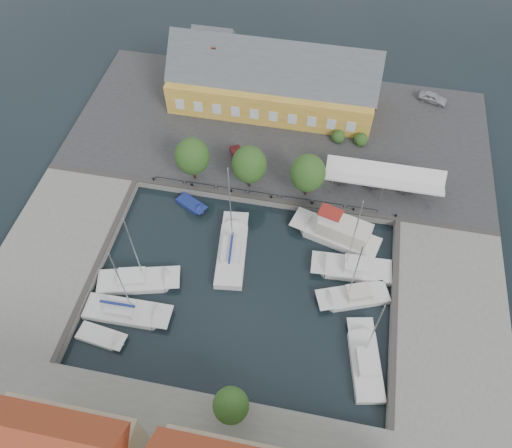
{
  "coord_description": "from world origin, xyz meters",
  "views": [
    {
      "loc": [
        6.65,
        -27.91,
        48.09
      ],
      "look_at": [
        0.0,
        6.0,
        1.5
      ],
      "focal_mm": 35.0,
      "sensor_mm": 36.0,
      "label": 1
    }
  ],
  "objects_px": {
    "center_sailboat": "(232,252)",
    "east_boat_c": "(365,362)",
    "car_red": "(238,157)",
    "east_boat_b": "(354,297)",
    "east_boat_a": "(353,269)",
    "launch_sw": "(101,337)",
    "west_boat_c": "(137,281)",
    "tent_canopy": "(384,175)",
    "west_boat_d": "(126,312)",
    "launch_nw": "(191,205)",
    "car_silver": "(433,98)",
    "warehouse": "(269,81)",
    "trawler": "(339,233)"
  },
  "relations": [
    {
      "from": "car_red",
      "to": "launch_nw",
      "type": "relative_size",
      "value": 0.89
    },
    {
      "from": "east_boat_a",
      "to": "car_red",
      "type": "bearing_deg",
      "value": 140.61
    },
    {
      "from": "warehouse",
      "to": "east_boat_b",
      "type": "bearing_deg",
      "value": -63.11
    },
    {
      "from": "east_boat_b",
      "to": "west_boat_d",
      "type": "height_order",
      "value": "west_boat_d"
    },
    {
      "from": "warehouse",
      "to": "center_sailboat",
      "type": "distance_m",
      "value": 26.3
    },
    {
      "from": "west_boat_c",
      "to": "car_red",
      "type": "bearing_deg",
      "value": 69.73
    },
    {
      "from": "warehouse",
      "to": "launch_nw",
      "type": "distance_m",
      "value": 21.3
    },
    {
      "from": "west_boat_d",
      "to": "east_boat_a",
      "type": "bearing_deg",
      "value": 23.28
    },
    {
      "from": "car_red",
      "to": "east_boat_b",
      "type": "xyz_separation_m",
      "value": [
        16.5,
        -16.75,
        -1.37
      ]
    },
    {
      "from": "east_boat_a",
      "to": "east_boat_c",
      "type": "relative_size",
      "value": 1.14
    },
    {
      "from": "trawler",
      "to": "west_boat_d",
      "type": "relative_size",
      "value": 0.88
    },
    {
      "from": "center_sailboat",
      "to": "east_boat_c",
      "type": "distance_m",
      "value": 18.77
    },
    {
      "from": "warehouse",
      "to": "car_silver",
      "type": "xyz_separation_m",
      "value": [
        23.14,
        4.42,
        -2.74
      ]
    },
    {
      "from": "center_sailboat",
      "to": "launch_nw",
      "type": "xyz_separation_m",
      "value": [
        -6.54,
        6.02,
        -0.27
      ]
    },
    {
      "from": "east_boat_b",
      "to": "east_boat_a",
      "type": "bearing_deg",
      "value": 96.18
    },
    {
      "from": "car_silver",
      "to": "west_boat_c",
      "type": "xyz_separation_m",
      "value": [
        -32.1,
        -36.11,
        -1.43
      ]
    },
    {
      "from": "east_boat_b",
      "to": "west_boat_c",
      "type": "relative_size",
      "value": 0.89
    },
    {
      "from": "center_sailboat",
      "to": "west_boat_d",
      "type": "height_order",
      "value": "center_sailboat"
    },
    {
      "from": "east_boat_a",
      "to": "west_boat_c",
      "type": "height_order",
      "value": "east_boat_a"
    },
    {
      "from": "west_boat_c",
      "to": "launch_sw",
      "type": "bearing_deg",
      "value": -101.99
    },
    {
      "from": "car_red",
      "to": "east_boat_a",
      "type": "xyz_separation_m",
      "value": [
        16.12,
        -13.24,
        -1.37
      ]
    },
    {
      "from": "tent_canopy",
      "to": "west_boat_d",
      "type": "height_order",
      "value": "west_boat_d"
    },
    {
      "from": "east_boat_a",
      "to": "east_boat_c",
      "type": "height_order",
      "value": "east_boat_a"
    },
    {
      "from": "trawler",
      "to": "car_red",
      "type": "bearing_deg",
      "value": 146.64
    },
    {
      "from": "east_boat_b",
      "to": "launch_sw",
      "type": "relative_size",
      "value": 2.02
    },
    {
      "from": "center_sailboat",
      "to": "west_boat_d",
      "type": "distance_m",
      "value": 13.34
    },
    {
      "from": "west_boat_d",
      "to": "car_silver",
      "type": "bearing_deg",
      "value": 51.28
    },
    {
      "from": "center_sailboat",
      "to": "west_boat_c",
      "type": "xyz_separation_m",
      "value": [
        -9.47,
        -5.71,
        -0.1
      ]
    },
    {
      "from": "center_sailboat",
      "to": "launch_nw",
      "type": "bearing_deg",
      "value": 137.34
    },
    {
      "from": "trawler",
      "to": "east_boat_a",
      "type": "xyz_separation_m",
      "value": [
        2.11,
        -4.01,
        -0.75
      ]
    },
    {
      "from": "car_silver",
      "to": "west_boat_c",
      "type": "relative_size",
      "value": 0.33
    },
    {
      "from": "tent_canopy",
      "to": "launch_sw",
      "type": "relative_size",
      "value": 2.61
    },
    {
      "from": "car_red",
      "to": "trawler",
      "type": "height_order",
      "value": "trawler"
    },
    {
      "from": "warehouse",
      "to": "launch_sw",
      "type": "height_order",
      "value": "warehouse"
    },
    {
      "from": "tent_canopy",
      "to": "trawler",
      "type": "distance_m",
      "value": 9.2
    },
    {
      "from": "east_boat_c",
      "to": "launch_nw",
      "type": "distance_m",
      "value": 27.57
    },
    {
      "from": "east_boat_a",
      "to": "east_boat_c",
      "type": "bearing_deg",
      "value": -79.47
    },
    {
      "from": "tent_canopy",
      "to": "launch_nw",
      "type": "relative_size",
      "value": 3.25
    },
    {
      "from": "warehouse",
      "to": "west_boat_c",
      "type": "xyz_separation_m",
      "value": [
        -8.96,
        -31.7,
        -4.17
      ]
    },
    {
      "from": "car_silver",
      "to": "launch_nw",
      "type": "bearing_deg",
      "value": 147.62
    },
    {
      "from": "west_boat_c",
      "to": "launch_nw",
      "type": "relative_size",
      "value": 2.83
    },
    {
      "from": "center_sailboat",
      "to": "launch_nw",
      "type": "relative_size",
      "value": 3.23
    },
    {
      "from": "car_silver",
      "to": "east_boat_a",
      "type": "distance_m",
      "value": 31.23
    },
    {
      "from": "east_boat_b",
      "to": "launch_sw",
      "type": "bearing_deg",
      "value": -159.17
    },
    {
      "from": "car_silver",
      "to": "east_boat_a",
      "type": "xyz_separation_m",
      "value": [
        -8.81,
        -29.93,
        -1.43
      ]
    },
    {
      "from": "launch_nw",
      "to": "west_boat_d",
      "type": "bearing_deg",
      "value": -100.31
    },
    {
      "from": "car_silver",
      "to": "west_boat_d",
      "type": "height_order",
      "value": "west_boat_d"
    },
    {
      "from": "trawler",
      "to": "west_boat_c",
      "type": "distance_m",
      "value": 23.52
    },
    {
      "from": "west_boat_c",
      "to": "launch_nw",
      "type": "height_order",
      "value": "west_boat_c"
    },
    {
      "from": "warehouse",
      "to": "west_boat_c",
      "type": "distance_m",
      "value": 33.2
    }
  ]
}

